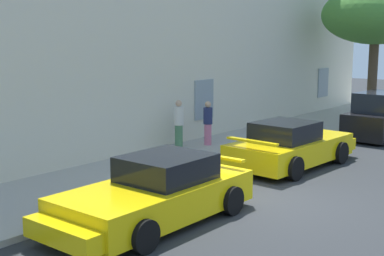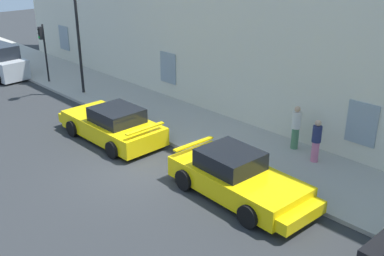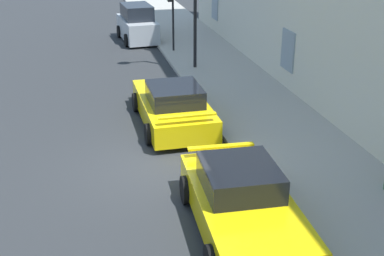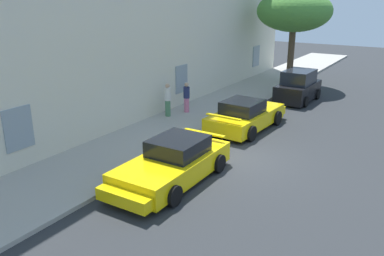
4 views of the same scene
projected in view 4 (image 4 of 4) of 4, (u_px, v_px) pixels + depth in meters
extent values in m
plane|color=#2B2D30|center=(238.00, 159.00, 15.20)|extent=(80.00, 80.00, 0.00)
cube|color=#A8A399|center=(152.00, 138.00, 17.28)|extent=(60.00, 3.68, 0.14)
cube|color=beige|center=(81.00, 1.00, 17.35)|extent=(37.92, 3.72, 11.46)
cube|color=#8C99A3|center=(18.00, 129.00, 13.65)|extent=(1.10, 0.06, 1.50)
cube|color=#8C99A3|center=(182.00, 79.00, 21.76)|extent=(1.10, 0.06, 1.50)
cube|color=#8C99A3|center=(256.00, 56.00, 29.87)|extent=(1.10, 0.06, 1.50)
cube|color=yellow|center=(173.00, 166.00, 13.32)|extent=(4.55, 2.02, 0.69)
cube|color=black|center=(178.00, 146.00, 13.40)|extent=(1.82, 1.61, 0.55)
cube|color=yellow|center=(134.00, 192.00, 11.74)|extent=(1.37, 1.84, 0.38)
cube|color=yellow|center=(204.00, 133.00, 14.82)|extent=(0.17, 1.70, 0.06)
cylinder|color=black|center=(174.00, 196.00, 11.75)|extent=(0.65, 0.24, 0.65)
cylinder|color=black|center=(122.00, 180.00, 12.75)|extent=(0.65, 0.24, 0.65)
cylinder|color=black|center=(219.00, 163.00, 14.02)|extent=(0.65, 0.24, 0.65)
cylinder|color=black|center=(172.00, 152.00, 15.02)|extent=(0.65, 0.24, 0.65)
cube|color=yellow|center=(245.00, 118.00, 18.52)|extent=(4.52, 2.16, 0.67)
cube|color=black|center=(243.00, 107.00, 18.07)|extent=(1.84, 1.65, 0.56)
cube|color=yellow|center=(263.00, 110.00, 20.07)|extent=(1.41, 1.86, 0.37)
cube|color=yellow|center=(224.00, 117.00, 16.76)|extent=(0.23, 1.68, 0.06)
cylinder|color=black|center=(241.00, 112.00, 20.19)|extent=(0.69, 0.27, 0.68)
cylinder|color=black|center=(277.00, 118.00, 19.12)|extent=(0.69, 0.27, 0.68)
cylinder|color=black|center=(212.00, 125.00, 18.04)|extent=(0.69, 0.27, 0.68)
cylinder|color=black|center=(251.00, 134.00, 16.98)|extent=(0.69, 0.27, 0.68)
cube|color=black|center=(298.00, 91.00, 23.40)|extent=(3.61, 1.79, 0.96)
cube|color=#1E232B|center=(299.00, 77.00, 23.12)|extent=(2.18, 1.55, 0.76)
cylinder|color=black|center=(305.00, 102.00, 22.20)|extent=(0.60, 0.22, 0.60)
cylinder|color=black|center=(277.00, 98.00, 23.09)|extent=(0.60, 0.22, 0.60)
cylinder|color=black|center=(317.00, 94.00, 23.89)|extent=(0.60, 0.22, 0.60)
cylinder|color=black|center=(290.00, 91.00, 24.78)|extent=(0.60, 0.22, 0.60)
cylinder|color=brown|center=(291.00, 55.00, 27.15)|extent=(0.43, 0.43, 3.88)
ellipsoid|color=#4C8C38|center=(294.00, 11.00, 26.23)|extent=(4.93, 4.93, 2.72)
cylinder|color=#4C7F59|center=(168.00, 108.00, 20.02)|extent=(0.35, 0.35, 0.82)
cylinder|color=silver|center=(168.00, 94.00, 19.79)|extent=(0.43, 0.43, 0.63)
sphere|color=tan|center=(167.00, 86.00, 19.65)|extent=(0.22, 0.22, 0.22)
cylinder|color=pink|center=(187.00, 105.00, 20.73)|extent=(0.31, 0.31, 0.75)
cylinder|color=navy|center=(187.00, 92.00, 20.52)|extent=(0.39, 0.39, 0.58)
sphere|color=tan|center=(187.00, 85.00, 20.39)|extent=(0.22, 0.22, 0.22)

